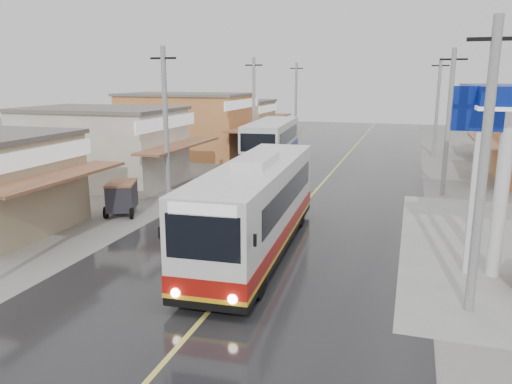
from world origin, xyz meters
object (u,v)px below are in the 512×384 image
Objects in this scene: coach_bus at (257,206)px; second_bus at (271,142)px; tricycle_near at (122,196)px; cyclist at (244,191)px.

coach_bus is 18.98m from second_bus.
tricycle_near is at bearing -106.73° from second_bus.
second_bus is 4.44× the size of tricycle_near.
cyclist is at bearing 109.47° from coach_bus.
cyclist is 6.24m from tricycle_near.
tricycle_near is (-7.73, 3.02, -0.84)m from coach_bus.
cyclist is at bearing 16.95° from tricycle_near.
cyclist reaches higher than tricycle_near.
coach_bus reaches higher than tricycle_near.
cyclist is 0.87× the size of tricycle_near.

